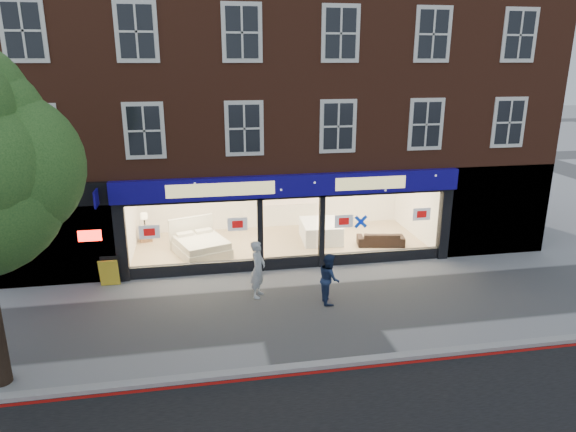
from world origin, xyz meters
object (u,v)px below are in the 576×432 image
object	(u,v)px
sofa	(381,239)
a_board	(110,272)
pedestrian_grey	(258,269)
mattress_stack	(321,231)
display_bed	(200,245)
pedestrian_blue	(329,278)

from	to	relation	value
sofa	a_board	size ratio (longest dim) A/B	1.91
pedestrian_grey	mattress_stack	bearing A→B (deg)	-10.07
mattress_stack	a_board	size ratio (longest dim) A/B	2.10
mattress_stack	sofa	world-z (taller)	mattress_stack
sofa	a_board	xyz separation A→B (m)	(-9.58, -1.72, 0.10)
mattress_stack	sofa	distance (m)	2.31
mattress_stack	pedestrian_grey	xyz separation A→B (m)	(-2.97, -4.29, 0.41)
mattress_stack	a_board	xyz separation A→B (m)	(-7.48, -2.69, -0.00)
pedestrian_grey	display_bed	bearing A→B (deg)	48.98
display_bed	sofa	size ratio (longest dim) A/B	1.42
mattress_stack	pedestrian_grey	size ratio (longest dim) A/B	1.10
mattress_stack	a_board	bearing A→B (deg)	-160.24
mattress_stack	pedestrian_blue	size ratio (longest dim) A/B	1.28
sofa	pedestrian_blue	size ratio (longest dim) A/B	1.17
a_board	pedestrian_blue	world-z (taller)	pedestrian_blue
sofa	a_board	distance (m)	9.74
mattress_stack	pedestrian_grey	world-z (taller)	pedestrian_grey
a_board	sofa	bearing A→B (deg)	11.05
display_bed	mattress_stack	bearing A→B (deg)	-12.74
pedestrian_blue	sofa	bearing A→B (deg)	-34.76
mattress_stack	a_board	world-z (taller)	a_board
sofa	pedestrian_grey	size ratio (longest dim) A/B	1.00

